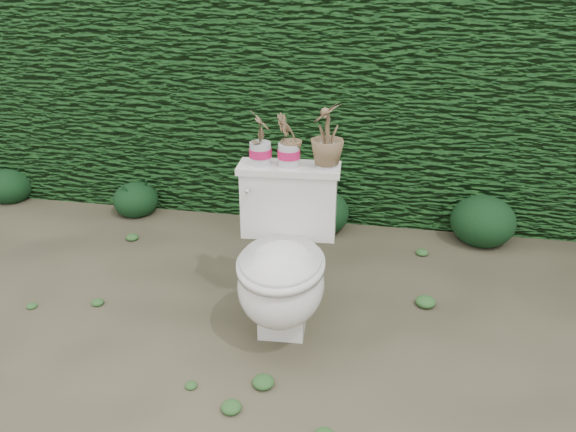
% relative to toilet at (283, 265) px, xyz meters
% --- Properties ---
extents(ground, '(60.00, 60.00, 0.00)m').
position_rel_toilet_xyz_m(ground, '(-0.03, 0.16, -0.36)').
color(ground, brown).
rests_on(ground, ground).
extents(hedge, '(8.00, 1.00, 1.60)m').
position_rel_toilet_xyz_m(hedge, '(-0.03, 1.76, 0.44)').
color(hedge, '#1F531B').
rests_on(hedge, ground).
extents(toilet, '(0.51, 0.70, 0.78)m').
position_rel_toilet_xyz_m(toilet, '(0.00, 0.00, 0.00)').
color(toilet, silver).
rests_on(toilet, ground).
extents(potted_plant_left, '(0.12, 0.15, 0.25)m').
position_rel_toilet_xyz_m(potted_plant_left, '(-0.16, 0.23, 0.55)').
color(potted_plant_left, '#226F29').
rests_on(potted_plant_left, toilet).
extents(potted_plant_center, '(0.17, 0.17, 0.24)m').
position_rel_toilet_xyz_m(potted_plant_center, '(-0.02, 0.24, 0.54)').
color(potted_plant_center, '#226F29').
rests_on(potted_plant_center, toilet).
extents(potted_plant_right, '(0.18, 0.18, 0.30)m').
position_rel_toilet_xyz_m(potted_plant_right, '(0.16, 0.25, 0.57)').
color(potted_plant_right, '#226F29').
rests_on(potted_plant_right, toilet).
extents(liriope_clump_0, '(0.33, 0.33, 0.27)m').
position_rel_toilet_xyz_m(liriope_clump_0, '(-2.37, 1.23, -0.22)').
color(liriope_clump_0, '#133716').
rests_on(liriope_clump_0, ground).
extents(liriope_clump_1, '(0.32, 0.32, 0.26)m').
position_rel_toilet_xyz_m(liriope_clump_1, '(-1.32, 1.17, -0.23)').
color(liriope_clump_1, '#133716').
rests_on(liriope_clump_1, ground).
extents(liriope_clump_2, '(0.38, 0.38, 0.31)m').
position_rel_toilet_xyz_m(liriope_clump_2, '(0.03, 1.15, -0.20)').
color(liriope_clump_2, '#133716').
rests_on(liriope_clump_2, ground).
extents(liriope_clump_3, '(0.41, 0.41, 0.33)m').
position_rel_toilet_xyz_m(liriope_clump_3, '(1.09, 1.17, -0.19)').
color(liriope_clump_3, '#133716').
rests_on(liriope_clump_3, ground).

